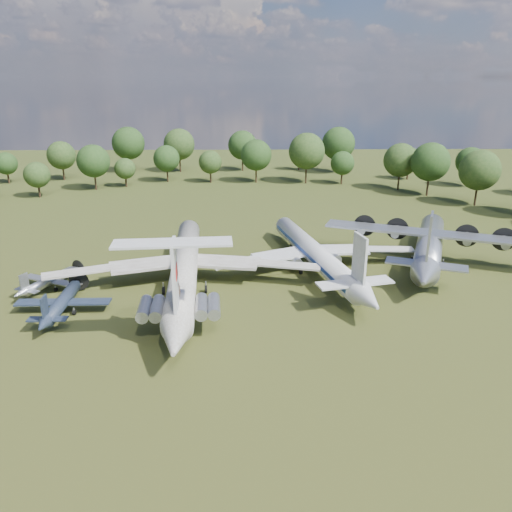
{
  "coord_description": "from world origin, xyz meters",
  "views": [
    {
      "loc": [
        5.55,
        -72.28,
        30.15
      ],
      "look_at": [
        6.9,
        -2.39,
        5.0
      ],
      "focal_mm": 35.0,
      "sensor_mm": 36.0,
      "label": 1
    }
  ],
  "objects_px": {
    "il62_airliner": "(185,272)",
    "person_on_il62": "(178,290)",
    "an12_transport": "(429,249)",
    "tu104_jet": "(315,257)",
    "small_prop_west": "(62,305)",
    "small_prop_northwest": "(50,283)"
  },
  "relations": [
    {
      "from": "small_prop_west",
      "to": "small_prop_northwest",
      "type": "distance_m",
      "value": 9.69
    },
    {
      "from": "an12_transport",
      "to": "tu104_jet",
      "type": "bearing_deg",
      "value": -149.96
    },
    {
      "from": "small_prop_northwest",
      "to": "an12_transport",
      "type": "bearing_deg",
      "value": 33.29
    },
    {
      "from": "tu104_jet",
      "to": "small_prop_west",
      "type": "xyz_separation_m",
      "value": [
        -35.99,
        -15.46,
        -1.05
      ]
    },
    {
      "from": "tu104_jet",
      "to": "person_on_il62",
      "type": "distance_m",
      "value": 29.35
    },
    {
      "from": "small_prop_west",
      "to": "person_on_il62",
      "type": "distance_m",
      "value": 18.38
    },
    {
      "from": "il62_airliner",
      "to": "person_on_il62",
      "type": "relative_size",
      "value": 29.63
    },
    {
      "from": "il62_airliner",
      "to": "an12_transport",
      "type": "distance_m",
      "value": 41.49
    },
    {
      "from": "an12_transport",
      "to": "small_prop_west",
      "type": "height_order",
      "value": "an12_transport"
    },
    {
      "from": "small_prop_west",
      "to": "person_on_il62",
      "type": "xyz_separation_m",
      "value": [
        16.58,
        -6.23,
        4.9
      ]
    },
    {
      "from": "il62_airliner",
      "to": "tu104_jet",
      "type": "bearing_deg",
      "value": 14.83
    },
    {
      "from": "il62_airliner",
      "to": "person_on_il62",
      "type": "distance_m",
      "value": 15.14
    },
    {
      "from": "small_prop_west",
      "to": "small_prop_northwest",
      "type": "bearing_deg",
      "value": 118.86
    },
    {
      "from": "il62_airliner",
      "to": "small_prop_northwest",
      "type": "relative_size",
      "value": 3.83
    },
    {
      "from": "tu104_jet",
      "to": "small_prop_west",
      "type": "height_order",
      "value": "tu104_jet"
    },
    {
      "from": "il62_airliner",
      "to": "small_prop_west",
      "type": "relative_size",
      "value": 3.12
    },
    {
      "from": "tu104_jet",
      "to": "il62_airliner",
      "type": "bearing_deg",
      "value": -174.34
    },
    {
      "from": "il62_airliner",
      "to": "small_prop_west",
      "type": "distance_m",
      "value": 17.74
    },
    {
      "from": "an12_transport",
      "to": "small_prop_west",
      "type": "xyz_separation_m",
      "value": [
        -55.83,
        -18.35,
        -1.37
      ]
    },
    {
      "from": "person_on_il62",
      "to": "small_prop_west",
      "type": "bearing_deg",
      "value": -46.62
    },
    {
      "from": "an12_transport",
      "to": "person_on_il62",
      "type": "distance_m",
      "value": 46.44
    },
    {
      "from": "tu104_jet",
      "to": "small_prop_northwest",
      "type": "height_order",
      "value": "tu104_jet"
    }
  ]
}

